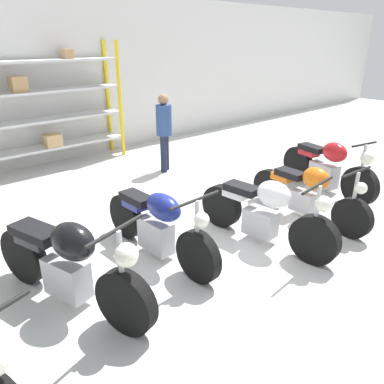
{
  "coord_description": "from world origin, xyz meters",
  "views": [
    {
      "loc": [
        -3.09,
        -3.08,
        2.61
      ],
      "look_at": [
        0.0,
        0.4,
        0.7
      ],
      "focal_mm": 35.0,
      "sensor_mm": 36.0,
      "label": 1
    }
  ],
  "objects": [
    {
      "name": "person_browsing",
      "position": [
        1.52,
        2.97,
        0.94
      ],
      "size": [
        0.45,
        0.45,
        1.6
      ],
      "rotation": [
        0.0,
        0.0,
        2.21
      ],
      "color": "#1E2338",
      "rests_on": "ground_plane"
    },
    {
      "name": "motorcycle_black",
      "position": [
        -1.88,
        0.18,
        0.49
      ],
      "size": [
        0.91,
        2.15,
        1.09
      ],
      "rotation": [
        0.0,
        0.0,
        -1.29
      ],
      "color": "black",
      "rests_on": "ground_plane"
    },
    {
      "name": "back_wall",
      "position": [
        0.0,
        5.23,
        1.8
      ],
      "size": [
        30.0,
        0.08,
        3.6
      ],
      "color": "silver",
      "rests_on": "ground_plane"
    },
    {
      "name": "shelving_rack",
      "position": [
        -0.16,
        4.85,
        1.32
      ],
      "size": [
        3.39,
        0.63,
        2.59
      ],
      "color": "yellow",
      "rests_on": "ground_plane"
    },
    {
      "name": "motorcycle_white",
      "position": [
        0.65,
        -0.35,
        0.45
      ],
      "size": [
        0.73,
        2.11,
        1.04
      ],
      "rotation": [
        0.0,
        0.0,
        -1.48
      ],
      "color": "black",
      "rests_on": "ground_plane"
    },
    {
      "name": "ground_plane",
      "position": [
        0.0,
        0.0,
        0.0
      ],
      "size": [
        30.0,
        30.0,
        0.0
      ],
      "primitive_type": "plane",
      "color": "silver"
    },
    {
      "name": "motorcycle_red",
      "position": [
        3.01,
        0.09,
        0.46
      ],
      "size": [
        0.72,
        2.08,
        1.06
      ],
      "rotation": [
        0.0,
        0.0,
        -1.78
      ],
      "color": "black",
      "rests_on": "ground_plane"
    },
    {
      "name": "motorcycle_blue",
      "position": [
        -0.64,
        0.33,
        0.45
      ],
      "size": [
        0.71,
        2.08,
        1.02
      ],
      "rotation": [
        0.0,
        0.0,
        -1.54
      ],
      "color": "black",
      "rests_on": "ground_plane"
    },
    {
      "name": "motorcycle_orange",
      "position": [
        1.75,
        -0.3,
        0.43
      ],
      "size": [
        0.68,
        2.12,
        0.98
      ],
      "rotation": [
        0.0,
        0.0,
        -1.64
      ],
      "color": "black",
      "rests_on": "ground_plane"
    }
  ]
}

